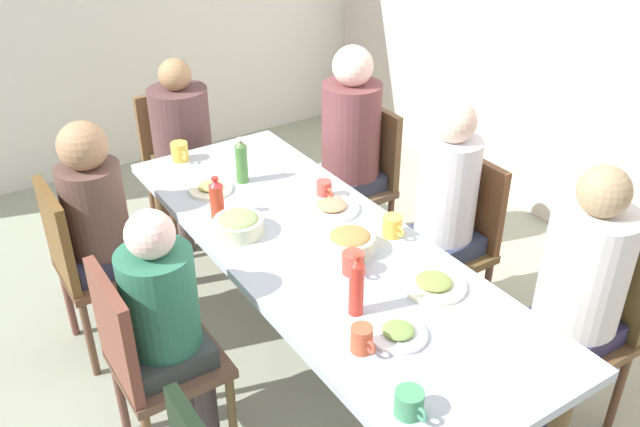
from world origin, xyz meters
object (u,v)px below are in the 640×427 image
(plate_2, at_px, (332,207))
(bottle_1, at_px, (356,286))
(chair_3, at_px, (454,236))
(cup_0, at_px, (409,403))
(person_2, at_px, (99,219))
(chair_6, at_px, (584,320))
(cup_1, at_px, (324,189))
(cup_5, at_px, (362,339))
(chair_0, at_px, (147,357))
(plate_1, at_px, (210,188))
(cup_4, at_px, (353,263))
(person_5, at_px, (350,138))
(bowl_1, at_px, (350,242))
(cup_3, at_px, (180,152))
(bottle_2, at_px, (241,161))
(person_3, at_px, (444,203))
(bowl_0, at_px, (239,224))
(chair_2, at_px, (87,261))
(chair_1, at_px, (179,159))
(bottle_0, at_px, (217,199))
(person_0, at_px, (166,316))
(plate_3, at_px, (398,333))
(dining_table, at_px, (320,260))
(person_6, at_px, (581,282))
(person_1, at_px, (182,136))
(plate_0, at_px, (433,284))
(chair_5, at_px, (361,175))
(cup_2, at_px, (392,226))

(plate_2, relative_size, bottle_1, 1.01)
(chair_3, xyz_separation_m, cup_0, (0.91, -1.06, 0.27))
(person_2, distance_m, chair_6, 2.13)
(cup_1, distance_m, cup_5, 1.05)
(chair_0, height_order, plate_1, chair_0)
(plate_1, bearing_deg, cup_4, 11.01)
(person_5, height_order, chair_6, person_5)
(bowl_1, bearing_deg, bottle_1, -32.31)
(cup_3, bearing_deg, bottle_2, 22.45)
(person_3, distance_m, bowl_0, 0.97)
(cup_5, height_order, bottle_2, bottle_2)
(cup_3, bearing_deg, cup_0, -3.34)
(person_5, xyz_separation_m, cup_1, (0.44, -0.45, 0.02))
(chair_2, xyz_separation_m, person_5, (-0.00, 1.47, 0.25))
(chair_1, height_order, chair_6, same)
(chair_1, xyz_separation_m, bottle_0, (1.09, -0.25, 0.32))
(person_0, relative_size, plate_3, 5.52)
(cup_1, bearing_deg, cup_4, -23.02)
(chair_1, relative_size, bowl_0, 4.24)
(person_5, relative_size, cup_3, 10.32)
(chair_1, distance_m, person_3, 1.69)
(person_3, relative_size, plate_3, 6.03)
(dining_table, bearing_deg, person_3, 90.00)
(dining_table, xyz_separation_m, chair_0, (0.00, -0.78, -0.15))
(bottle_0, bearing_deg, chair_6, 40.74)
(chair_1, xyz_separation_m, bowl_1, (1.63, 0.08, 0.27))
(bowl_0, bearing_deg, person_6, 42.09)
(chair_1, bearing_deg, plate_3, -2.39)
(chair_0, xyz_separation_m, bowl_0, (-0.27, 0.54, 0.27))
(bowl_1, distance_m, cup_5, 0.59)
(person_2, distance_m, plate_3, 1.51)
(plate_1, xyz_separation_m, cup_1, (0.35, 0.42, 0.03))
(person_1, xyz_separation_m, cup_1, (1.11, 0.24, 0.09))
(chair_3, height_order, cup_5, chair_3)
(person_0, bearing_deg, plate_0, 61.64)
(dining_table, bearing_deg, plate_0, 22.56)
(chair_0, xyz_separation_m, chair_5, (-0.76, 1.56, 0.00))
(person_2, distance_m, cup_1, 1.03)
(dining_table, distance_m, cup_4, 0.27)
(chair_2, distance_m, person_5, 1.49)
(dining_table, xyz_separation_m, plate_0, (0.48, 0.20, 0.09))
(plate_2, relative_size, bottle_2, 1.09)
(plate_3, bearing_deg, person_3, 128.70)
(person_0, height_order, cup_3, person_0)
(person_0, distance_m, plate_3, 0.87)
(plate_2, height_order, bowl_0, bowl_0)
(cup_1, bearing_deg, cup_2, 7.57)
(person_1, distance_m, cup_0, 2.37)
(person_3, height_order, cup_4, person_3)
(person_6, xyz_separation_m, cup_0, (0.15, -0.97, 0.04))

